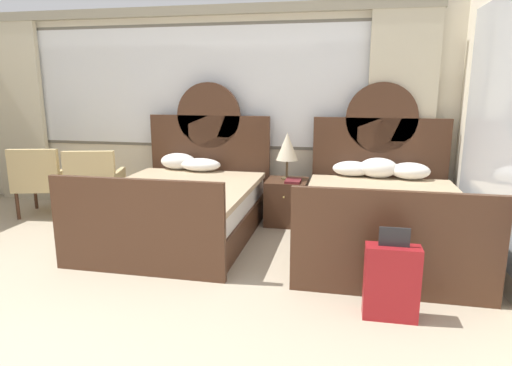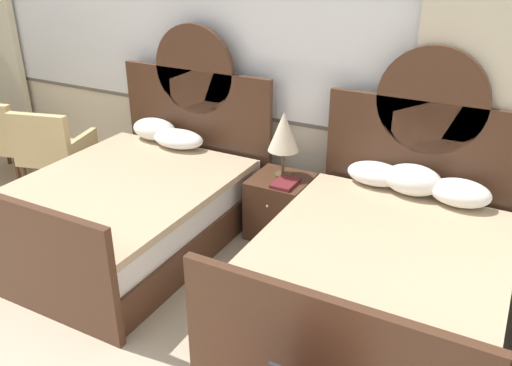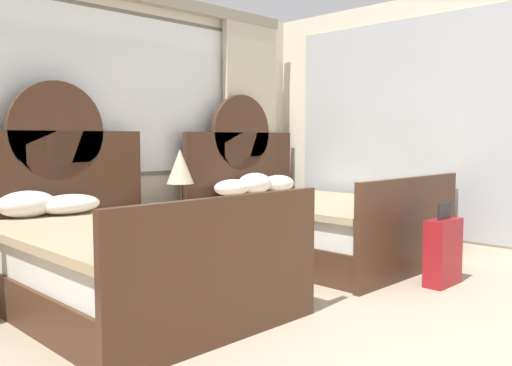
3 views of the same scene
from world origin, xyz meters
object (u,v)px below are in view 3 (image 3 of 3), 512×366
object	(u,v)px
nightstand_between_beds	(185,236)
book_on_nightstand	(198,207)
bed_near_window	(121,257)
suitcase_on_floor	(443,252)
table_lamp_on_nightstand	(180,167)
bed_near_mirror	(309,223)

from	to	relation	value
nightstand_between_beds	book_on_nightstand	xyz separation A→B (m)	(0.09, -0.10, 0.29)
bed_near_window	suitcase_on_floor	bearing A→B (deg)	-34.07
nightstand_between_beds	suitcase_on_floor	size ratio (longest dim) A/B	0.79
book_on_nightstand	suitcase_on_floor	distance (m)	2.27
table_lamp_on_nightstand	book_on_nightstand	xyz separation A→B (m)	(0.10, -0.15, -0.39)
bed_near_mirror	book_on_nightstand	xyz separation A→B (m)	(-1.01, 0.55, 0.21)
bed_near_mirror	book_on_nightstand	size ratio (longest dim) A/B	8.56
bed_near_mirror	suitcase_on_floor	size ratio (longest dim) A/B	3.18
book_on_nightstand	suitcase_on_floor	xyz separation A→B (m)	(0.98, -2.03, -0.28)
table_lamp_on_nightstand	book_on_nightstand	distance (m)	0.43
table_lamp_on_nightstand	book_on_nightstand	bearing A→B (deg)	-57.45
suitcase_on_floor	bed_near_mirror	bearing A→B (deg)	88.60
nightstand_between_beds	table_lamp_on_nightstand	world-z (taller)	table_lamp_on_nightstand
table_lamp_on_nightstand	suitcase_on_floor	distance (m)	2.53
nightstand_between_beds	book_on_nightstand	bearing A→B (deg)	-48.68
nightstand_between_beds	table_lamp_on_nightstand	size ratio (longest dim) A/B	0.95
suitcase_on_floor	bed_near_window	bearing A→B (deg)	145.93
bed_near_window	suitcase_on_floor	world-z (taller)	bed_near_window
bed_near_window	book_on_nightstand	size ratio (longest dim) A/B	8.56
nightstand_between_beds	table_lamp_on_nightstand	distance (m)	0.68
bed_near_window	suitcase_on_floor	xyz separation A→B (m)	(2.17, -1.47, -0.07)
nightstand_between_beds	book_on_nightstand	world-z (taller)	book_on_nightstand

